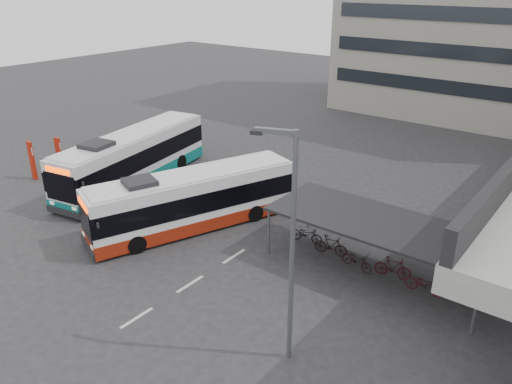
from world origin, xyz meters
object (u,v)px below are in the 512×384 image
Objects in this scene: pedestrian at (230,188)px; bus_main at (193,201)px; lamp_post at (289,238)px; bus_teal at (133,158)px.

bus_main is at bearing -145.72° from pedestrian.
pedestrian is 0.18× the size of lamp_post.
bus_main is at bearing -26.88° from bus_teal.
pedestrian is at bearing 117.28° from lamp_post.
bus_teal is at bearing -175.15° from bus_main.
bus_teal is 18.95m from lamp_post.
pedestrian is at bearing 121.93° from bus_main.
bus_teal reaches higher than bus_main.
lamp_post reaches higher than pedestrian.
bus_teal reaches higher than pedestrian.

